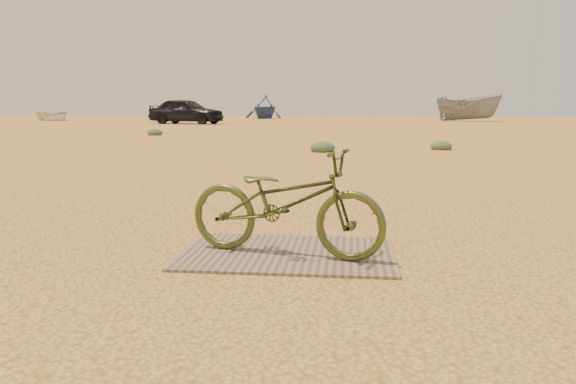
# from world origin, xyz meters

# --- Properties ---
(ground) EXTENTS (120.00, 120.00, 0.00)m
(ground) POSITION_xyz_m (0.00, 0.00, 0.00)
(ground) COLOR #E1B15B
(ground) RESTS_ON ground
(plywood_board) EXTENTS (1.61, 1.11, 0.02)m
(plywood_board) POSITION_xyz_m (-0.23, 0.06, 0.01)
(plywood_board) COLOR #886E5B
(plywood_board) RESTS_ON ground
(bicycle) EXTENTS (1.59, 0.87, 0.80)m
(bicycle) POSITION_xyz_m (-0.25, -0.02, 0.42)
(bicycle) COLOR #414D21
(bicycle) RESTS_ON plywood_board
(car) EXTENTS (5.12, 2.98, 1.64)m
(car) POSITION_xyz_m (-10.30, 31.35, 0.82)
(car) COLOR black
(car) RESTS_ON ground
(boat_near_left) EXTENTS (6.03, 6.38, 1.08)m
(boat_near_left) POSITION_xyz_m (-23.92, 39.36, 0.54)
(boat_near_left) COLOR white
(boat_near_left) RESTS_ON ground
(boat_far_left) EXTENTS (4.47, 4.85, 2.13)m
(boat_far_left) POSITION_xyz_m (-7.63, 47.19, 1.07)
(boat_far_left) COLOR #334780
(boat_far_left) RESTS_ON ground
(boat_mid_right) EXTENTS (5.32, 4.48, 1.98)m
(boat_mid_right) POSITION_xyz_m (8.98, 39.87, 0.99)
(boat_mid_right) COLOR gray
(boat_mid_right) RESTS_ON ground
(kale_a) EXTENTS (0.61, 0.61, 0.34)m
(kale_a) POSITION_xyz_m (-0.46, 9.87, 0.00)
(kale_a) COLOR #496140
(kale_a) RESTS_ON ground
(kale_b) EXTENTS (0.55, 0.55, 0.30)m
(kale_b) POSITION_xyz_m (2.59, 10.94, 0.00)
(kale_b) COLOR #496140
(kale_b) RESTS_ON ground
(kale_c) EXTENTS (0.59, 0.59, 0.33)m
(kale_c) POSITION_xyz_m (-7.39, 17.21, 0.00)
(kale_c) COLOR #496140
(kale_c) RESTS_ON ground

